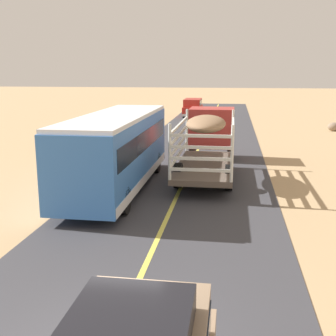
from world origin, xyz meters
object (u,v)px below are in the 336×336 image
object	(u,v)px
bus	(117,149)
car_far	(193,107)
boulder_near_shoulder	(68,151)
boulder_far_horizon	(334,127)
livestock_truck	(210,133)

from	to	relation	value
bus	car_far	size ratio (longest dim) A/B	2.16
boulder_near_shoulder	boulder_far_horizon	xyz separation A→B (m)	(17.74, 14.51, -0.13)
boulder_near_shoulder	livestock_truck	bearing A→B (deg)	-5.19
livestock_truck	boulder_near_shoulder	world-z (taller)	livestock_truck
bus	boulder_near_shoulder	size ratio (longest dim) A/B	9.05
livestock_truck	boulder_far_horizon	bearing A→B (deg)	57.80
boulder_far_horizon	car_far	bearing A→B (deg)	142.88
livestock_truck	boulder_near_shoulder	bearing A→B (deg)	174.81
bus	boulder_far_horizon	distance (m)	24.29
car_far	bus	bearing A→B (deg)	-90.87
livestock_truck	boulder_near_shoulder	distance (m)	8.27
bus	boulder_near_shoulder	world-z (taller)	bus
livestock_truck	car_far	world-z (taller)	livestock_truck
bus	boulder_near_shoulder	distance (m)	7.45
car_far	boulder_near_shoulder	distance (m)	24.70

